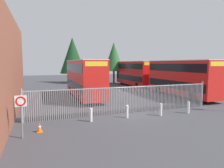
% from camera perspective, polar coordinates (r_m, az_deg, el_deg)
% --- Properties ---
extents(ground_plane, '(100.00, 100.00, 0.00)m').
position_cam_1_polar(ground_plane, '(24.03, -3.29, -3.84)').
color(ground_plane, '#3D3D42').
extents(palisade_fence, '(15.63, 0.14, 2.35)m').
position_cam_1_polar(palisade_fence, '(16.36, 4.14, -4.22)').
color(palisade_fence, gray).
rests_on(palisade_fence, ground).
extents(double_decker_bus_near_gate, '(2.54, 10.81, 4.42)m').
position_cam_1_polar(double_decker_bus_near_gate, '(23.86, -7.89, 1.91)').
color(double_decker_bus_near_gate, red).
rests_on(double_decker_bus_near_gate, ground).
extents(double_decker_bus_behind_fence_left, '(2.54, 10.81, 4.42)m').
position_cam_1_polar(double_decker_bus_behind_fence_left, '(25.91, 18.95, 1.96)').
color(double_decker_bus_behind_fence_left, red).
rests_on(double_decker_bus_behind_fence_left, ground).
extents(double_decker_bus_behind_fence_right, '(2.54, 10.81, 4.42)m').
position_cam_1_polar(double_decker_bus_behind_fence_right, '(36.00, 6.37, 3.24)').
color(double_decker_bus_behind_fence_right, red).
rests_on(double_decker_bus_behind_fence_right, ground).
extents(bollard_near_left, '(0.20, 0.20, 0.95)m').
position_cam_1_polar(bollard_near_left, '(14.23, -5.98, -8.68)').
color(bollard_near_left, silver).
rests_on(bollard_near_left, ground).
extents(bollard_center_front, '(0.20, 0.20, 0.95)m').
position_cam_1_polar(bollard_center_front, '(15.16, 4.27, -7.76)').
color(bollard_center_front, silver).
rests_on(bollard_center_front, ground).
extents(bollard_near_right, '(0.20, 0.20, 0.95)m').
position_cam_1_polar(bollard_near_right, '(16.13, 13.62, -7.08)').
color(bollard_near_right, silver).
rests_on(bollard_near_right, ground).
extents(bollard_far_right, '(0.20, 0.20, 0.95)m').
position_cam_1_polar(bollard_far_right, '(17.57, 20.76, -6.23)').
color(bollard_far_right, silver).
rests_on(bollard_far_right, ground).
extents(traffic_cone_by_gate, '(0.34, 0.34, 0.59)m').
position_cam_1_polar(traffic_cone_by_gate, '(12.82, -19.81, -11.49)').
color(traffic_cone_by_gate, orange).
rests_on(traffic_cone_by_gate, ground).
extents(speed_limit_sign_post, '(0.60, 0.14, 2.40)m').
position_cam_1_polar(speed_limit_sign_post, '(11.80, -24.32, -5.72)').
color(speed_limit_sign_post, slate).
rests_on(speed_limit_sign_post, ground).
extents(tree_tall_back, '(5.15, 5.15, 9.35)m').
position_cam_1_polar(tree_tall_back, '(42.71, -11.09, 7.92)').
color(tree_tall_back, '#4C3823').
rests_on(tree_tall_back, ground).
extents(tree_short_side, '(3.99, 3.99, 8.24)m').
position_cam_1_polar(tree_short_side, '(40.79, 0.52, 7.73)').
color(tree_short_side, '#4C3823').
rests_on(tree_short_side, ground).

